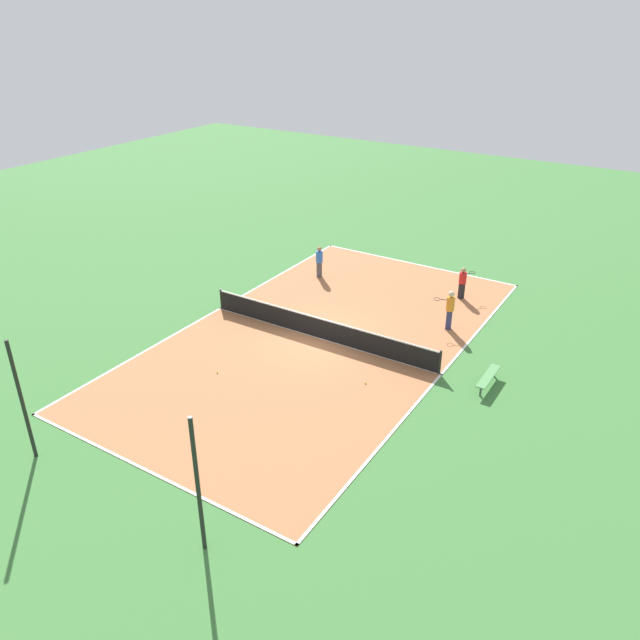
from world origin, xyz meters
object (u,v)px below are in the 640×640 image
(player_coach_red, at_px, (463,281))
(player_near_blue, at_px, (319,260))
(player_center_orange, at_px, (450,307))
(tennis_net, at_px, (320,327))
(tennis_ball_near_net, at_px, (217,372))
(bench, at_px, (488,377))
(fence_post_back_right, at_px, (22,401))
(tennis_ball_midcourt, at_px, (365,383))
(fence_post_back_left, at_px, (198,486))

(player_coach_red, bearing_deg, player_near_blue, 126.84)
(player_center_orange, bearing_deg, player_coach_red, -97.76)
(tennis_net, relative_size, tennis_ball_near_net, 163.75)
(bench, relative_size, fence_post_back_right, 0.45)
(fence_post_back_right, bearing_deg, tennis_ball_midcourt, -126.71)
(tennis_ball_midcourt, bearing_deg, tennis_net, -32.62)
(player_center_orange, height_order, player_coach_red, player_center_orange)
(player_center_orange, bearing_deg, tennis_net, 21.80)
(bench, bearing_deg, player_coach_red, -152.28)
(player_coach_red, distance_m, tennis_ball_midcourt, 9.43)
(player_center_orange, distance_m, player_coach_red, 3.50)
(tennis_net, distance_m, player_center_orange, 5.81)
(bench, bearing_deg, tennis_ball_near_net, -62.78)
(player_near_blue, bearing_deg, fence_post_back_right, 72.30)
(bench, distance_m, player_coach_red, 7.95)
(player_coach_red, height_order, fence_post_back_left, fence_post_back_left)
(fence_post_back_left, bearing_deg, player_coach_red, -90.41)
(player_center_orange, height_order, tennis_ball_midcourt, player_center_orange)
(tennis_ball_near_net, distance_m, fence_post_back_left, 9.08)
(tennis_ball_midcourt, height_order, fence_post_back_left, fence_post_back_left)
(tennis_net, xyz_separation_m, player_center_orange, (-4.39, -3.77, 0.55))
(player_near_blue, xyz_separation_m, tennis_ball_near_net, (-1.76, 10.38, -0.93))
(bench, bearing_deg, player_near_blue, -116.87)
(fence_post_back_right, bearing_deg, player_near_blue, -89.73)
(tennis_net, height_order, fence_post_back_left, fence_post_back_left)
(player_center_orange, distance_m, tennis_ball_midcourt, 6.12)
(player_coach_red, relative_size, fence_post_back_left, 0.38)
(player_near_blue, distance_m, player_coach_red, 7.50)
(player_coach_red, bearing_deg, fence_post_back_left, -154.49)
(player_near_blue, xyz_separation_m, player_coach_red, (-7.37, -1.42, -0.05))
(player_near_blue, bearing_deg, bench, 135.16)
(player_near_blue, xyz_separation_m, fence_post_back_left, (-7.23, 17.33, 1.14))
(bench, bearing_deg, fence_post_back_right, -43.11)
(player_near_blue, xyz_separation_m, fence_post_back_right, (-0.08, 17.33, 1.14))
(tennis_ball_midcourt, bearing_deg, fence_post_back_right, 53.29)
(player_near_blue, height_order, fence_post_back_right, fence_post_back_right)
(tennis_ball_near_net, bearing_deg, tennis_ball_midcourt, -155.48)
(tennis_net, bearing_deg, player_center_orange, -139.30)
(bench, distance_m, player_near_blue, 12.41)
(player_near_blue, relative_size, fence_post_back_left, 0.40)
(tennis_net, bearing_deg, fence_post_back_right, 72.80)
(bench, distance_m, tennis_ball_midcourt, 4.65)
(player_center_orange, height_order, fence_post_back_right, fence_post_back_right)
(player_center_orange, xyz_separation_m, fence_post_back_right, (7.96, 15.32, 1.04))
(fence_post_back_left, height_order, fence_post_back_right, same)
(fence_post_back_left, bearing_deg, tennis_ball_midcourt, -88.98)
(player_center_orange, relative_size, tennis_ball_midcourt, 26.94)
(bench, bearing_deg, fence_post_back_left, -18.07)
(tennis_net, height_order, bench, tennis_net)
(bench, bearing_deg, tennis_ball_midcourt, -59.39)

